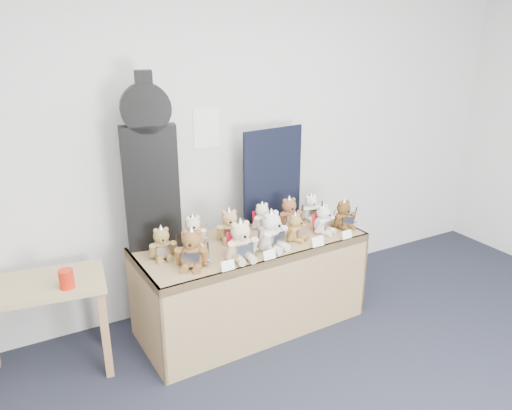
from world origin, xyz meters
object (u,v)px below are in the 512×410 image
teddy_back_left (193,232)px  teddy_back_far_left (162,244)px  guitar_case (150,166)px  teddy_front_centre (272,232)px  side_table (41,300)px  teddy_back_centre_right (262,217)px  teddy_front_right (295,228)px  teddy_back_right (289,213)px  teddy_front_left (241,242)px  teddy_front_end (344,215)px  teddy_front_far_right (323,220)px  teddy_front_far_left (192,250)px  display_table (255,263)px  teddy_back_end (311,208)px  red_cup (66,279)px  teddy_back_centre_left (229,226)px

teddy_back_left → teddy_back_far_left: bearing=-147.4°
guitar_case → teddy_front_centre: guitar_case is taller
side_table → teddy_back_centre_right: bearing=9.3°
teddy_front_right → teddy_back_right: 0.27m
teddy_front_left → teddy_front_end: (0.95, 0.10, -0.02)m
teddy_front_end → teddy_back_left: same height
teddy_front_left → teddy_back_centre_right: teddy_front_left is taller
teddy_front_far_right → teddy_back_right: 0.28m
teddy_front_far_left → teddy_front_end: size_ratio=1.19×
teddy_front_left → teddy_back_left: bearing=120.5°
display_table → side_table: bearing=169.9°
teddy_back_centre_right → teddy_back_end: size_ratio=1.02×
red_cup → teddy_back_far_left: bearing=4.4°
teddy_front_far_left → teddy_back_right: (0.93, 0.29, -0.01)m
teddy_front_centre → teddy_back_right: (0.33, 0.29, -0.02)m
teddy_back_left → teddy_back_centre_left: bearing=-0.3°
display_table → side_table: size_ratio=1.99×
teddy_back_centre_right → teddy_back_left: bearing=-176.8°
teddy_back_centre_left → teddy_back_end: (0.77, 0.07, -0.02)m
teddy_back_left → teddy_front_centre: bearing=-24.4°
display_table → teddy_back_left: size_ratio=6.74×
teddy_front_far_right → teddy_back_end: teddy_front_far_right is taller
teddy_back_far_left → teddy_front_far_left: bearing=-52.1°
teddy_back_far_left → red_cup: bearing=-168.6°
teddy_back_left → teddy_back_centre_left: (0.26, -0.05, 0.01)m
teddy_front_right → teddy_back_far_left: (-0.96, 0.18, 0.01)m
teddy_front_end → teddy_back_centre_right: teddy_front_end is taller
teddy_back_centre_right → display_table: bearing=-128.0°
teddy_front_left → teddy_back_centre_right: (0.39, 0.39, -0.03)m
teddy_front_far_left → teddy_back_centre_left: teddy_front_far_left is taller
teddy_back_right → teddy_back_end: teddy_back_right is taller
teddy_front_centre → teddy_back_right: size_ratio=1.20×
teddy_back_centre_left → teddy_back_centre_right: teddy_back_centre_left is taller
teddy_back_centre_right → teddy_back_right: teddy_back_right is taller
teddy_back_centre_right → teddy_front_end: bearing=-26.0°
guitar_case → teddy_front_centre: bearing=-18.6°
teddy_front_end → teddy_back_end: size_ratio=1.09×
teddy_front_far_left → teddy_back_centre_left: (0.40, 0.27, -0.01)m
teddy_back_centre_right → teddy_front_far_right: bearing=-36.4°
red_cup → teddy_front_right: bearing=-4.6°
display_table → teddy_back_centre_right: (0.19, 0.23, 0.25)m
display_table → teddy_front_left: teddy_front_left is taller
teddy_back_left → teddy_back_centre_right: (0.58, 0.02, -0.01)m
teddy_front_right → teddy_back_end: size_ratio=1.00×
side_table → teddy_front_left: size_ratio=2.76×
teddy_front_end → display_table: bearing=176.9°
teddy_front_right → teddy_front_far_left: bearing=158.4°
teddy_back_right → teddy_back_end: bearing=17.4°
teddy_front_left → teddy_back_end: size_ratio=1.34×
teddy_front_right → teddy_back_right: size_ratio=0.87×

